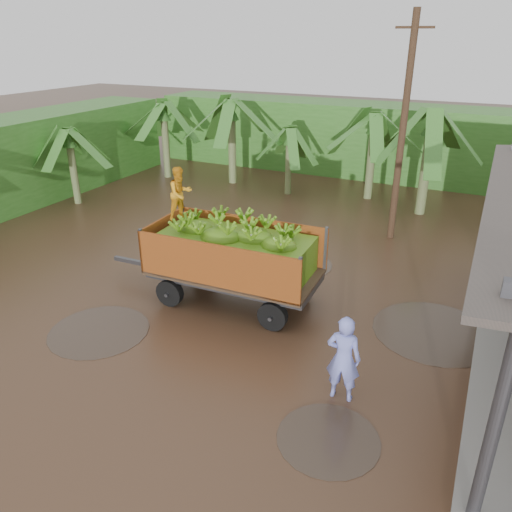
{
  "coord_description": "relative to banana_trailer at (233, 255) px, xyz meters",
  "views": [
    {
      "loc": [
        4.63,
        -9.99,
        6.89
      ],
      "look_at": [
        -0.83,
        1.34,
        1.24
      ],
      "focal_mm": 35.0,
      "sensor_mm": 36.0,
      "label": 1
    }
  ],
  "objects": [
    {
      "name": "utility_pole",
      "position": [
        2.95,
        6.68,
        2.47
      ],
      "size": [
        1.2,
        0.24,
        7.61
      ],
      "color": "#47301E",
      "rests_on": "ground"
    },
    {
      "name": "banana_trailer",
      "position": [
        0.0,
        0.0,
        0.0
      ],
      "size": [
        6.41,
        2.37,
        3.61
      ],
      "rotation": [
        0.0,
        0.0,
        0.03
      ],
      "color": "#BE591B",
      "rests_on": "ground"
    },
    {
      "name": "banana_plants",
      "position": [
        -2.81,
        6.74,
        0.51
      ],
      "size": [
        25.03,
        20.4,
        4.36
      ],
      "color": "#2D661E",
      "rests_on": "ground"
    },
    {
      "name": "ground",
      "position": [
        1.27,
        -0.84,
        -1.39
      ],
      "size": [
        100.0,
        100.0,
        0.0
      ],
      "primitive_type": "plane",
      "color": "black",
      "rests_on": "ground"
    },
    {
      "name": "hedge_north",
      "position": [
        -0.73,
        15.16,
        0.41
      ],
      "size": [
        22.0,
        3.0,
        3.6
      ],
      "primitive_type": "cube",
      "color": "#2D661E",
      "rests_on": "ground"
    },
    {
      "name": "man_blue",
      "position": [
        3.9,
        -2.66,
        -0.43
      ],
      "size": [
        0.72,
        0.5,
        1.91
      ],
      "primitive_type": "imported",
      "rotation": [
        0.0,
        0.0,
        3.2
      ],
      "color": "#7D86E3",
      "rests_on": "ground"
    },
    {
      "name": "hedge_west",
      "position": [
        -12.73,
        3.16,
        0.41
      ],
      "size": [
        3.0,
        18.0,
        3.6
      ],
      "primitive_type": "cube",
      "color": "#2D661E",
      "rests_on": "ground"
    }
  ]
}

